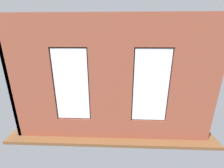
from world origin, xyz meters
name	(u,v)px	position (x,y,z in m)	size (l,w,h in m)	color
ground_plane	(113,104)	(0.00, 0.00, -0.05)	(6.43, 5.43, 0.10)	brown
brick_wall_with_windows	(111,83)	(0.00, 2.33, 1.76)	(5.83, 0.30, 3.53)	brown
white_wall_right	(45,66)	(2.86, 0.20, 1.76)	(0.10, 4.43, 3.53)	white
couch_by_window	(91,116)	(0.74, 1.69, 0.33)	(1.90, 0.87, 0.80)	black
couch_left	(166,103)	(-2.21, 0.55, 0.33)	(0.91, 1.79, 0.80)	black
coffee_table	(110,94)	(0.15, -0.16, 0.38)	(1.37, 0.73, 0.44)	tan
cup_ceramic	(107,91)	(0.32, -0.25, 0.49)	(0.09, 0.09, 0.10)	#B23D38
candle_jar	(112,93)	(0.05, -0.05, 0.49)	(0.08, 0.08, 0.09)	#B7333D
table_plant_small	(110,91)	(0.15, -0.16, 0.56)	(0.14, 0.14, 0.22)	beige
remote_gray	(118,92)	(-0.22, -0.29, 0.45)	(0.05, 0.17, 0.02)	#59595B
remote_black	(101,94)	(0.56, -0.05, 0.45)	(0.05, 0.17, 0.02)	black
media_console	(62,93)	(2.56, -0.48, 0.29)	(1.10, 0.42, 0.59)	black
tv_flatscreen	(60,79)	(2.56, -0.48, 0.98)	(1.09, 0.20, 0.78)	black
papasan_chair	(109,84)	(0.27, -1.47, 0.43)	(1.02, 1.02, 0.66)	olive
potted_plant_near_tv	(65,97)	(2.01, 0.52, 0.50)	(0.59, 0.59, 0.75)	gray
potted_plant_corner_near_left	(158,77)	(-2.36, -1.72, 0.79)	(0.84, 0.84, 1.22)	#47423D
potted_plant_by_left_couch	(150,91)	(-1.81, -0.78, 0.35)	(0.32, 0.32, 0.52)	#47423D
potted_plant_between_couches	(131,106)	(-0.66, 1.63, 0.70)	(0.89, 0.89, 1.47)	gray
potted_plant_mid_room_small	(135,94)	(-1.04, -0.53, 0.28)	(0.24, 0.24, 0.42)	#9E5638
potted_plant_corner_far_left	(183,112)	(-2.36, 1.78, 0.59)	(0.72, 0.97, 1.34)	#47423D
potted_plant_foreground_right	(74,79)	(2.26, -1.67, 0.63)	(0.64, 0.64, 0.98)	gray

